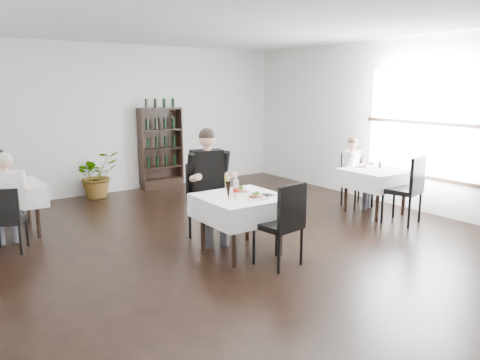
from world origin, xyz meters
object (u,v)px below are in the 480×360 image
potted_tree (97,175)px  diner_main (209,176)px  main_table (241,207)px  wine_shelf (161,149)px

potted_tree → diner_main: (0.47, -3.51, 0.47)m
main_table → potted_tree: potted_tree is taller
wine_shelf → diner_main: size_ratio=1.10×
diner_main → main_table: bearing=-84.6°
main_table → potted_tree: 4.24m
wine_shelf → potted_tree: bearing=-175.5°
potted_tree → main_table: bearing=-82.7°
potted_tree → diner_main: diner_main is taller
main_table → potted_tree: size_ratio=1.13×
main_table → potted_tree: (-0.54, 4.20, -0.16)m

